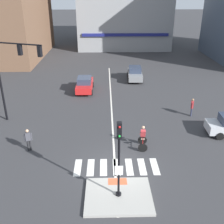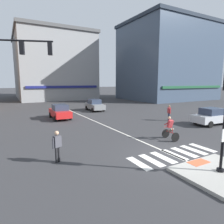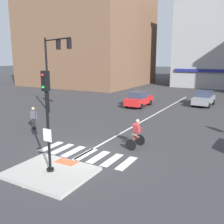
% 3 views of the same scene
% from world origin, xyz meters
% --- Properties ---
extents(ground_plane, '(300.00, 300.00, 0.00)m').
position_xyz_m(ground_plane, '(0.00, 0.00, 0.00)').
color(ground_plane, '#333335').
extents(traffic_island, '(3.66, 2.92, 0.15)m').
position_xyz_m(traffic_island, '(0.00, -2.52, 0.07)').
color(traffic_island, '#A3A099').
rests_on(traffic_island, ground).
extents(tactile_pad_front, '(1.10, 0.60, 0.01)m').
position_xyz_m(tactile_pad_front, '(0.00, -1.41, 0.15)').
color(tactile_pad_front, '#DB5B38').
rests_on(tactile_pad_front, traffic_island).
extents(crosswalk_stripe_a, '(0.44, 1.80, 0.01)m').
position_xyz_m(crosswalk_stripe_a, '(-2.48, 0.20, 0.00)').
color(crosswalk_stripe_a, silver).
rests_on(crosswalk_stripe_a, ground).
extents(crosswalk_stripe_b, '(0.44, 1.80, 0.01)m').
position_xyz_m(crosswalk_stripe_b, '(-1.65, 0.20, 0.00)').
color(crosswalk_stripe_b, silver).
rests_on(crosswalk_stripe_b, ground).
extents(crosswalk_stripe_c, '(0.44, 1.80, 0.01)m').
position_xyz_m(crosswalk_stripe_c, '(-0.83, 0.20, 0.00)').
color(crosswalk_stripe_c, silver).
rests_on(crosswalk_stripe_c, ground).
extents(crosswalk_stripe_d, '(0.44, 1.80, 0.01)m').
position_xyz_m(crosswalk_stripe_d, '(0.00, 0.20, 0.00)').
color(crosswalk_stripe_d, silver).
rests_on(crosswalk_stripe_d, ground).
extents(crosswalk_stripe_e, '(0.44, 1.80, 0.01)m').
position_xyz_m(crosswalk_stripe_e, '(0.83, 0.20, 0.00)').
color(crosswalk_stripe_e, silver).
rests_on(crosswalk_stripe_e, ground).
extents(crosswalk_stripe_f, '(0.44, 1.80, 0.01)m').
position_xyz_m(crosswalk_stripe_f, '(1.65, 0.20, 0.00)').
color(crosswalk_stripe_f, silver).
rests_on(crosswalk_stripe_f, ground).
extents(crosswalk_stripe_g, '(0.44, 1.80, 0.01)m').
position_xyz_m(crosswalk_stripe_g, '(2.48, 0.20, 0.00)').
color(crosswalk_stripe_g, silver).
rests_on(crosswalk_stripe_g, ground).
extents(lane_centre_line, '(0.14, 28.00, 0.01)m').
position_xyz_m(lane_centre_line, '(-0.09, 10.00, 0.00)').
color(lane_centre_line, silver).
rests_on(lane_centre_line, ground).
extents(traffic_light_mast, '(4.15, 1.64, 6.94)m').
position_xyz_m(traffic_light_mast, '(-8.09, 6.88, 4.76)').
color(traffic_light_mast, black).
rests_on(traffic_light_mast, ground).
extents(building_corner_left, '(17.54, 22.49, 15.94)m').
position_xyz_m(building_corner_left, '(2.96, 45.60, 7.99)').
color(building_corner_left, gray).
rests_on(building_corner_left, ground).
extents(building_far_block, '(20.27, 16.31, 17.74)m').
position_xyz_m(building_far_block, '(26.69, 28.42, 8.89)').
color(building_far_block, '#3D4C60').
rests_on(building_far_block, ground).
extents(car_grey_eastbound_distant, '(1.99, 4.17, 1.64)m').
position_xyz_m(car_grey_eastbound_distant, '(3.06, 18.40, 0.81)').
color(car_grey_eastbound_distant, slate).
rests_on(car_grey_eastbound_distant, ground).
extents(car_red_westbound_distant, '(1.87, 4.11, 1.64)m').
position_xyz_m(car_red_westbound_distant, '(-2.97, 14.39, 0.81)').
color(car_red_westbound_distant, red).
rests_on(car_red_westbound_distant, ground).
extents(car_silver_cross_right, '(4.19, 2.02, 1.64)m').
position_xyz_m(car_silver_cross_right, '(9.25, 4.20, 0.81)').
color(car_silver_cross_right, silver).
rests_on(car_silver_cross_right, ground).
extents(cyclist, '(0.77, 1.15, 1.68)m').
position_xyz_m(cyclist, '(1.97, 2.50, 0.87)').
color(cyclist, black).
rests_on(cyclist, ground).
extents(pedestrian_at_curb_left, '(0.51, 0.34, 1.67)m').
position_xyz_m(pedestrian_at_curb_left, '(-6.08, 2.33, 0.98)').
color(pedestrian_at_curb_left, black).
rests_on(pedestrian_at_curb_left, ground).
extents(pedestrian_waiting_far_side, '(0.31, 0.53, 1.67)m').
position_xyz_m(pedestrian_waiting_far_side, '(7.03, 7.67, 0.98)').
color(pedestrian_waiting_far_side, '#2D334C').
rests_on(pedestrian_waiting_far_side, ground).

